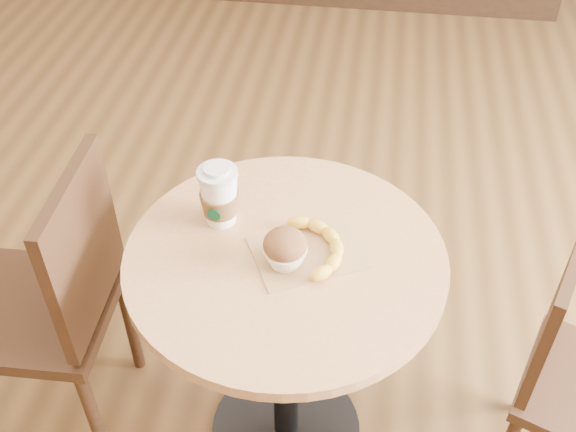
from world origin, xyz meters
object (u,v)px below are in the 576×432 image
Objects in this scene: banana at (316,247)px; coffee_cup at (219,197)px; chair_left at (56,300)px; cafe_table at (286,312)px; muffin at (285,249)px.

coffee_cup is at bearing 142.72° from banana.
banana is (0.68, 0.02, 0.27)m from chair_left.
cafe_table is at bearing -24.36° from coffee_cup.
banana is (0.07, 0.01, 0.22)m from cafe_table.
muffin is 0.47× the size of banana.
chair_left is 9.02× the size of muffin.
chair_left is at bearing -163.85° from coffee_cup.
chair_left is 4.23× the size of banana.
chair_left is 5.70× the size of coffee_cup.
coffee_cup is at bearing 144.87° from muffin.
coffee_cup reaches higher than cafe_table.
chair_left reaches higher than banana.
muffin is at bearing -31.07° from coffee_cup.
cafe_table is 4.76× the size of coffee_cup.
muffin is at bearing -164.90° from banana.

